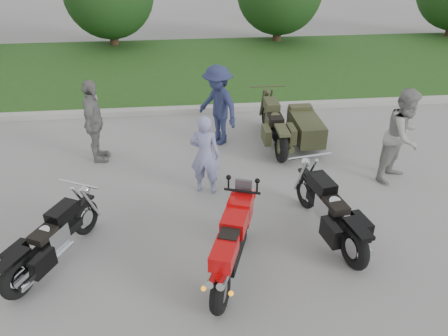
{
  "coord_description": "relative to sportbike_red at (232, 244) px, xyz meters",
  "views": [
    {
      "loc": [
        -0.38,
        -5.6,
        4.75
      ],
      "look_at": [
        0.36,
        1.3,
        0.8
      ],
      "focal_mm": 35.0,
      "sensor_mm": 36.0,
      "label": 1
    }
  ],
  "objects": [
    {
      "name": "person_stripe",
      "position": [
        -0.22,
        2.43,
        0.22
      ],
      "size": [
        0.68,
        0.55,
        1.63
      ],
      "primitive_type": "imported",
      "rotation": [
        0.0,
        0.0,
        2.84
      ],
      "color": "#898CBB",
      "rests_on": "ground"
    },
    {
      "name": "person_back",
      "position": [
        -2.53,
        4.0,
        0.34
      ],
      "size": [
        0.49,
        1.11,
        1.87
      ],
      "primitive_type": "imported",
      "rotation": [
        0.0,
        0.0,
        1.54
      ],
      "color": "gray",
      "rests_on": "ground"
    },
    {
      "name": "curb",
      "position": [
        -0.27,
        6.61,
        -0.52
      ],
      "size": [
        60.0,
        0.3,
        0.15
      ],
      "primitive_type": "cube",
      "color": "#ADAAA2",
      "rests_on": "ground"
    },
    {
      "name": "cruiser_right",
      "position": [
        1.78,
        0.74,
        -0.12
      ],
      "size": [
        0.67,
        2.39,
        0.92
      ],
      "rotation": [
        0.0,
        0.0,
        0.18
      ],
      "color": "black",
      "rests_on": "ground"
    },
    {
      "name": "person_denim",
      "position": [
        0.23,
        4.6,
        0.37
      ],
      "size": [
        1.29,
        1.43,
        1.92
      ],
      "primitive_type": "imported",
      "rotation": [
        0.0,
        0.0,
        -0.97
      ],
      "color": "navy",
      "rests_on": "ground"
    },
    {
      "name": "sportbike_red",
      "position": [
        0.0,
        0.0,
        0.0
      ],
      "size": [
        0.9,
        2.06,
        1.01
      ],
      "rotation": [
        0.0,
        0.0,
        -0.34
      ],
      "color": "black",
      "rests_on": "ground"
    },
    {
      "name": "person_grey",
      "position": [
        3.79,
        2.52,
        0.38
      ],
      "size": [
        1.2,
        1.17,
        1.95
      ],
      "primitive_type": "imported",
      "rotation": [
        0.0,
        0.0,
        0.67
      ],
      "color": "#969690",
      "rests_on": "ground"
    },
    {
      "name": "ground",
      "position": [
        -0.27,
        0.61,
        -0.6
      ],
      "size": [
        80.0,
        80.0,
        0.0
      ],
      "primitive_type": "plane",
      "color": "#9C9C97",
      "rests_on": "ground"
    },
    {
      "name": "cruiser_sidecar",
      "position": [
        2.0,
        4.28,
        -0.14
      ],
      "size": [
        1.28,
        2.54,
        0.98
      ],
      "rotation": [
        0.0,
        0.0,
        -0.01
      ],
      "color": "black",
      "rests_on": "ground"
    },
    {
      "name": "cruiser_left",
      "position": [
        -2.75,
        0.53,
        -0.16
      ],
      "size": [
        1.12,
        2.02,
        0.85
      ],
      "rotation": [
        0.0,
        0.0,
        -0.47
      ],
      "color": "black",
      "rests_on": "ground"
    },
    {
      "name": "grass_strip",
      "position": [
        -0.27,
        10.76,
        -0.53
      ],
      "size": [
        60.0,
        8.0,
        0.14
      ],
      "primitive_type": "cube",
      "color": "#2B5F20",
      "rests_on": "ground"
    }
  ]
}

